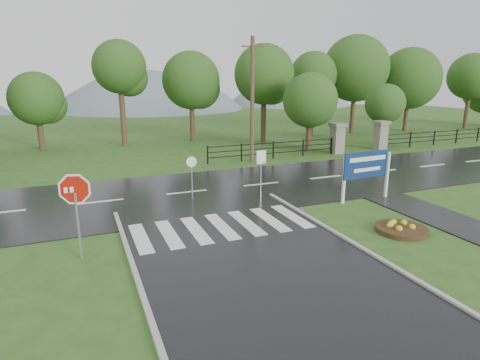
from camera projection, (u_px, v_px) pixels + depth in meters
name	position (u px, v px, depth m)	size (l,w,h in m)	color
ground	(286.00, 291.00, 10.58)	(120.00, 120.00, 0.00)	#2C531B
main_road	(187.00, 193.00, 19.54)	(90.00, 8.00, 0.04)	black
walkway	(415.00, 208.00, 17.29)	(2.20, 11.00, 0.04)	black
crosswalk	(222.00, 226.00, 15.04)	(6.50, 2.80, 0.02)	silver
pillar_west	(337.00, 138.00, 29.40)	(1.00, 1.00, 2.24)	gray
pillar_east	(381.00, 135.00, 30.87)	(1.00, 1.00, 2.24)	gray
fence_west	(273.00, 148.00, 27.58)	(9.58, 0.08, 1.20)	black
fence_east	(478.00, 133.00, 34.94)	(20.58, 0.08, 1.20)	black
hills	(130.00, 194.00, 73.96)	(102.00, 48.00, 48.00)	slate
treeline	(154.00, 147.00, 32.44)	(83.20, 5.20, 10.00)	#224816
stop_sign	(75.00, 197.00, 11.97)	(1.25, 0.34, 2.90)	#939399
estate_billboard	(367.00, 167.00, 17.94)	(2.62, 0.25, 2.29)	silver
flower_bed	(401.00, 228.00, 14.61)	(1.84, 1.84, 0.37)	#332111
reg_sign_small	(261.00, 165.00, 18.31)	(0.50, 0.10, 2.26)	#939399
reg_sign_round	(192.00, 173.00, 18.06)	(0.48, 0.07, 2.05)	#939399
utility_pole_east	(252.00, 100.00, 25.63)	(1.37, 0.52, 7.95)	#473523
entrance_tree_left	(310.00, 100.00, 29.53)	(4.03, 4.03, 5.85)	#3D2B1C
entrance_tree_right	(385.00, 104.00, 32.23)	(3.18, 3.18, 5.00)	#3D2B1C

